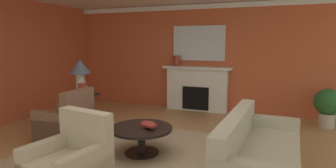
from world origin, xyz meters
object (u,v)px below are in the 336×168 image
table_lamp (80,70)px  vase_on_side_table (83,90)px  armchair_facing_fireplace (70,167)px  armchair_near_window (67,123)px  coffee_table (142,134)px  sofa (258,157)px  potted_plant (328,105)px  mantel_mirror (199,43)px  side_table (82,108)px  fireplace (197,90)px  vase_mantel_left (177,61)px

table_lamp → vase_on_side_table: bearing=-38.7°
armchair_facing_fireplace → vase_on_side_table: (-1.40, 2.09, 0.52)m
armchair_near_window → coffee_table: armchair_near_window is taller
sofa → potted_plant: bearing=66.6°
vase_on_side_table → potted_plant: vase_on_side_table is taller
mantel_mirror → side_table: mantel_mirror is taller
armchair_facing_fireplace → vase_on_side_table: bearing=123.9°
mantel_mirror → sofa: mantel_mirror is taller
fireplace → armchair_facing_fireplace: fireplace is taller
armchair_facing_fireplace → vase_mantel_left: 4.52m
armchair_near_window → side_table: 0.80m
fireplace → vase_on_side_table: size_ratio=6.87×
sofa → vase_mantel_left: size_ratio=7.76×
mantel_mirror → armchair_near_window: size_ratio=1.46×
side_table → vase_mantel_left: vase_mantel_left is taller
sofa → vase_mantel_left: bearing=124.9°
coffee_table → sofa: bearing=-5.8°
mantel_mirror → vase_mantel_left: 0.74m
side_table → potted_plant: 5.24m
vase_mantel_left → vase_on_side_table: size_ratio=1.06×
mantel_mirror → armchair_near_window: 3.84m
vase_on_side_table → armchair_facing_fireplace: bearing=-56.1°
armchair_near_window → coffee_table: bearing=-4.6°
mantel_mirror → potted_plant: bearing=-10.6°
armchair_near_window → side_table: bearing=107.8°
coffee_table → vase_on_side_table: vase_on_side_table is taller
sofa → side_table: bearing=163.7°
fireplace → table_lamp: (-1.94, -2.25, 0.67)m
armchair_facing_fireplace → coffee_table: armchair_facing_fireplace is taller
coffee_table → potted_plant: 4.07m
fireplace → table_lamp: 3.04m
armchair_facing_fireplace → table_lamp: 2.85m
armchair_facing_fireplace → side_table: 2.70m
armchair_facing_fireplace → side_table: armchair_facing_fireplace is taller
vase_mantel_left → potted_plant: bearing=-6.3°
armchair_facing_fireplace → side_table: bearing=125.2°
vase_on_side_table → side_table: bearing=141.3°
mantel_mirror → coffee_table: 3.56m
fireplace → sofa: bearing=-62.4°
potted_plant → table_lamp: bearing=-159.8°
fireplace → mantel_mirror: (0.00, 0.12, 1.22)m
sofa → side_table: (-3.67, 1.07, 0.10)m
mantel_mirror → fireplace: bearing=-90.0°
side_table → potted_plant: (4.92, 1.81, 0.09)m
armchair_near_window → armchair_facing_fireplace: same height
potted_plant → side_table: bearing=-159.8°
armchair_near_window → table_lamp: bearing=107.8°
armchair_near_window → table_lamp: 1.21m
potted_plant → vase_mantel_left: bearing=173.7°
mantel_mirror → potted_plant: (2.98, -0.56, -1.28)m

